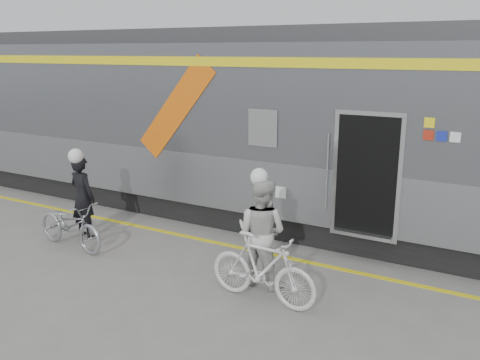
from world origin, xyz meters
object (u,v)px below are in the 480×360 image
Objects in this scene: man at (83,197)px; bicycle_right at (262,269)px; woman at (262,232)px; bicycle_left at (70,225)px.

man is 4.42m from bicycle_right.
woman is 0.99× the size of bicycle_right.
man is 4.05m from woman.
bicycle_right is (4.35, -0.68, -0.31)m from man.
man reaches higher than bicycle_right.
bicycle_left is at bearing 116.08° from man.
bicycle_right is at bearing 177.18° from man.
bicycle_left is 0.99× the size of bicycle_right.
man is at bearing 84.12° from bicycle_right.
woman is 0.71m from bicycle_right.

